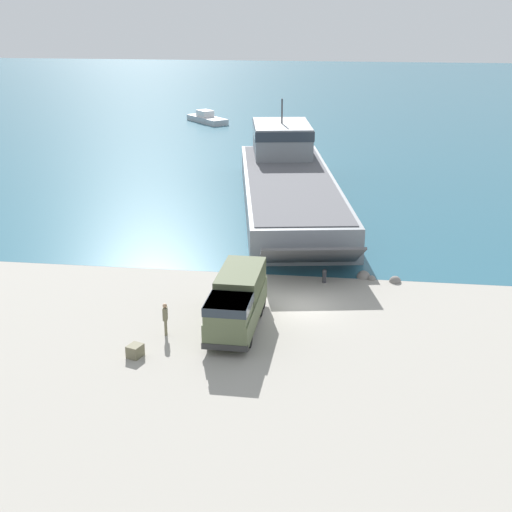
{
  "coord_description": "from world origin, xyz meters",
  "views": [
    {
      "loc": [
        2.5,
        -38.3,
        16.87
      ],
      "look_at": [
        -2.96,
        2.18,
        2.28
      ],
      "focal_mm": 50.0,
      "sensor_mm": 36.0,
      "label": 1
    }
  ],
  "objects": [
    {
      "name": "shoreline_rock_c",
      "position": [
        5.66,
        4.84,
        0.0
      ],
      "size": [
        0.76,
        0.76,
        0.76
      ],
      "primitive_type": "sphere",
      "color": "gray",
      "rests_on": "ground_plane"
    },
    {
      "name": "water_surface",
      "position": [
        0.0,
        95.05,
        0.0
      ],
      "size": [
        240.0,
        180.0,
        0.01
      ],
      "primitive_type": "cube",
      "color": "#285B70",
      "rests_on": "ground_plane"
    },
    {
      "name": "mooring_bollard",
      "position": [
        1.17,
        4.11,
        0.49
      ],
      "size": [
        0.29,
        0.29,
        0.9
      ],
      "color": "#333338",
      "rests_on": "ground_plane"
    },
    {
      "name": "landing_craft",
      "position": [
        -3.03,
        23.79,
        2.01
      ],
      "size": [
        12.72,
        34.12,
        8.05
      ],
      "rotation": [
        0.0,
        0.0,
        0.17
      ],
      "color": "gray",
      "rests_on": "ground_plane"
    },
    {
      "name": "cargo_crate",
      "position": [
        -7.83,
        -7.28,
        0.32
      ],
      "size": [
        0.85,
        0.93,
        0.64
      ],
      "primitive_type": "cube",
      "rotation": [
        0.0,
        0.0,
        -0.33
      ],
      "color": "#6B664C",
      "rests_on": "ground_plane"
    },
    {
      "name": "shoreline_rock_b",
      "position": [
        3.67,
        5.34,
        0.0
      ],
      "size": [
        0.9,
        0.9,
        0.9
      ],
      "primitive_type": "sphere",
      "color": "gray",
      "rests_on": "ground_plane"
    },
    {
      "name": "military_truck",
      "position": [
        -3.29,
        -3.2,
        1.56
      ],
      "size": [
        2.47,
        7.28,
        2.94
      ],
      "rotation": [
        0.0,
        0.0,
        -1.59
      ],
      "color": "#566042",
      "rests_on": "ground_plane"
    },
    {
      "name": "moored_boat_a",
      "position": [
        -18.98,
        66.19,
        0.57
      ],
      "size": [
        7.16,
        7.57,
        1.73
      ],
      "rotation": [
        0.0,
        0.0,
        3.87
      ],
      "color": "#B7BABF",
      "rests_on": "ground_plane"
    },
    {
      "name": "soldier_on_ramp",
      "position": [
        -6.93,
        -4.6,
        1.05
      ],
      "size": [
        0.31,
        0.47,
        1.81
      ],
      "rotation": [
        0.0,
        0.0,
        0.17
      ],
      "color": "#6B664C",
      "rests_on": "ground_plane"
    },
    {
      "name": "ground_plane",
      "position": [
        0.0,
        0.0,
        0.0
      ],
      "size": [
        240.0,
        240.0,
        0.0
      ],
      "primitive_type": "plane",
      "color": "#9E998E"
    },
    {
      "name": "shoreline_rock_a",
      "position": [
        4.18,
        5.06,
        0.0
      ],
      "size": [
        0.53,
        0.53,
        0.53
      ],
      "primitive_type": "sphere",
      "color": "gray",
      "rests_on": "ground_plane"
    }
  ]
}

